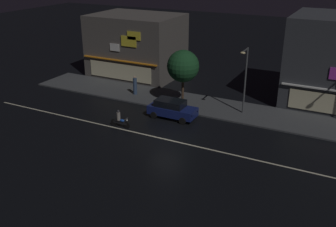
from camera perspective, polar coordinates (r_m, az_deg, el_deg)
The scene contains 10 objects.
ground_plane at distance 30.49m, azimuth -0.16°, elevation -3.91°, with size 140.00×140.00×0.00m, color black.
lane_divider_stripe at distance 30.49m, azimuth -0.16°, elevation -3.90°, with size 36.41×0.16×0.01m, color beige.
sidewalk_far at distance 37.24m, azimuth 5.59°, elevation 1.15°, with size 38.32×5.01×0.14m, color #424447.
storefront_center_block at distance 46.59m, azimuth -4.67°, elevation 10.06°, with size 10.14×7.70×7.16m.
streetlamp_west at distance 34.51m, azimuth 11.33°, elevation 5.60°, with size 0.44×1.64×6.05m.
pedestrian_on_sidewalk at distance 39.86m, azimuth -4.92°, elevation 4.11°, with size 0.41×0.41×1.94m.
street_tree at distance 36.33m, azimuth 2.25°, elevation 7.02°, with size 3.05×3.05×5.27m.
parked_car_near_kerb at distance 34.21m, azimuth 0.59°, elevation 0.73°, with size 4.30×1.98×1.67m.
motorcycle_lead at distance 32.73m, azimuth -7.19°, elevation -0.95°, with size 1.90×0.60×1.52m.
traffic_cone at distance 35.79m, azimuth -2.88°, elevation 0.69°, with size 0.36×0.36×0.55m, color orange.
Camera 1 is at (12.56, -24.25, 13.56)m, focal length 41.09 mm.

